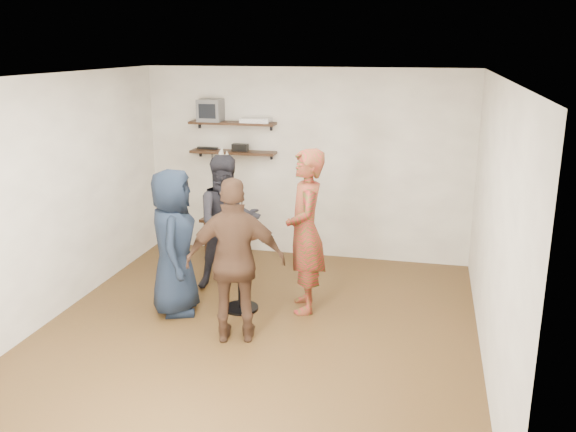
% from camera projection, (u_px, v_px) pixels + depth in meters
% --- Properties ---
extents(room, '(4.58, 5.08, 2.68)m').
position_uv_depth(room, '(255.00, 211.00, 6.01)').
color(room, '#442C16').
rests_on(room, ground).
extents(shelf_upper, '(1.20, 0.25, 0.04)m').
position_uv_depth(shelf_upper, '(232.00, 123.00, 8.30)').
color(shelf_upper, black).
rests_on(shelf_upper, room).
extents(shelf_lower, '(1.20, 0.25, 0.04)m').
position_uv_depth(shelf_lower, '(233.00, 152.00, 8.41)').
color(shelf_lower, black).
rests_on(shelf_lower, room).
extents(crt_monitor, '(0.32, 0.30, 0.30)m').
position_uv_depth(crt_monitor, '(211.00, 110.00, 8.33)').
color(crt_monitor, '#59595B').
rests_on(crt_monitor, shelf_upper).
extents(dvd_deck, '(0.40, 0.24, 0.06)m').
position_uv_depth(dvd_deck, '(256.00, 120.00, 8.22)').
color(dvd_deck, silver).
rests_on(dvd_deck, shelf_upper).
extents(radio, '(0.22, 0.10, 0.10)m').
position_uv_depth(radio, '(240.00, 148.00, 8.37)').
color(radio, black).
rests_on(radio, shelf_lower).
extents(power_strip, '(0.30, 0.05, 0.03)m').
position_uv_depth(power_strip, '(208.00, 148.00, 8.54)').
color(power_strip, black).
rests_on(power_strip, shelf_lower).
extents(side_table, '(0.58, 0.58, 0.62)m').
position_uv_depth(side_table, '(225.00, 224.00, 8.33)').
color(side_table, black).
rests_on(side_table, room).
extents(vase_lilies, '(0.19, 0.20, 0.98)m').
position_uv_depth(vase_lilies, '(224.00, 194.00, 8.21)').
color(vase_lilies, white).
rests_on(vase_lilies, side_table).
extents(drinks_table, '(0.50, 0.50, 0.92)m').
position_uv_depth(drinks_table, '(240.00, 260.00, 6.73)').
color(drinks_table, black).
rests_on(drinks_table, room).
extents(wine_glass_fl, '(0.07, 0.07, 0.21)m').
position_uv_depth(wine_glass_fl, '(232.00, 219.00, 6.60)').
color(wine_glass_fl, silver).
rests_on(wine_glass_fl, drinks_table).
extents(wine_glass_fr, '(0.06, 0.06, 0.19)m').
position_uv_depth(wine_glass_fr, '(245.00, 222.00, 6.55)').
color(wine_glass_fr, silver).
rests_on(wine_glass_fr, drinks_table).
extents(wine_glass_bl, '(0.07, 0.07, 0.20)m').
position_uv_depth(wine_glass_bl, '(239.00, 218.00, 6.69)').
color(wine_glass_bl, silver).
rests_on(wine_glass_bl, drinks_table).
extents(wine_glass_br, '(0.07, 0.07, 0.21)m').
position_uv_depth(wine_glass_br, '(242.00, 219.00, 6.61)').
color(wine_glass_br, silver).
rests_on(wine_glass_br, drinks_table).
extents(person_plaid, '(0.59, 0.75, 1.82)m').
position_uv_depth(person_plaid, '(305.00, 232.00, 6.66)').
color(person_plaid, red).
rests_on(person_plaid, room).
extents(person_dark, '(1.00, 0.93, 1.64)m').
position_uv_depth(person_dark, '(228.00, 222.00, 7.33)').
color(person_dark, black).
rests_on(person_dark, room).
extents(person_navy, '(0.73, 0.91, 1.62)m').
position_uv_depth(person_navy, '(174.00, 242.00, 6.62)').
color(person_navy, black).
rests_on(person_navy, room).
extents(person_brown, '(1.05, 0.64, 1.67)m').
position_uv_depth(person_brown, '(236.00, 261.00, 5.97)').
color(person_brown, '#452C1D').
rests_on(person_brown, room).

